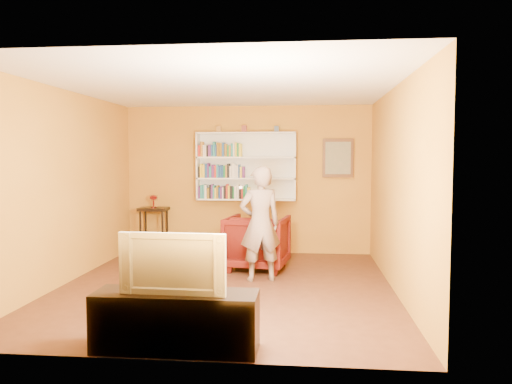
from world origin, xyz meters
TOP-DOWN VIEW (x-y plane):
  - room_shell at (0.00, 0.00)m, footprint 5.30×5.80m
  - bookshelf at (0.00, 2.41)m, footprint 1.80×0.29m
  - books_row_lower at (-0.40, 2.31)m, footprint 0.93×0.19m
  - books_row_middle at (-0.45, 2.31)m, footprint 0.84×0.19m
  - books_row_upper at (-0.46, 2.31)m, footprint 0.78×0.19m
  - ornament_left at (-0.50, 2.35)m, footprint 0.08×0.08m
  - ornament_centre at (-0.03, 2.35)m, footprint 0.09×0.09m
  - ornament_right at (0.55, 2.35)m, footprint 0.08×0.08m
  - framed_painting at (1.65, 2.46)m, footprint 0.55×0.05m
  - console_table at (-1.70, 2.25)m, footprint 0.51×0.39m
  - ruby_lustre at (-1.70, 2.25)m, footprint 0.14×0.14m
  - armchair at (0.33, 1.11)m, footprint 1.04×1.06m
  - person at (0.44, 0.39)m, footprint 0.69×0.57m
  - game_remote at (0.20, 0.16)m, footprint 0.04×0.15m
  - tv_cabinet at (-0.09, -2.25)m, footprint 1.50×0.45m
  - television at (-0.09, -2.25)m, footprint 0.98×0.16m

SIDE VIEW (x-z plane):
  - tv_cabinet at x=-0.09m, z-range 0.00..0.54m
  - armchair at x=0.33m, z-range 0.00..0.86m
  - console_table at x=-1.70m, z-range 0.28..1.12m
  - television at x=-0.09m, z-range 0.54..1.10m
  - person at x=0.44m, z-range 0.00..1.64m
  - ruby_lustre at x=-1.70m, z-range 0.89..1.12m
  - room_shell at x=0.00m, z-range -0.42..2.46m
  - books_row_lower at x=-0.40m, z-range 1.00..1.26m
  - game_remote at x=0.20m, z-range 1.34..1.37m
  - books_row_middle at x=-0.45m, z-range 1.38..1.64m
  - bookshelf at x=0.00m, z-range 0.98..2.21m
  - framed_painting at x=1.65m, z-range 1.40..2.10m
  - books_row_upper at x=-0.46m, z-range 1.76..2.02m
  - ornament_right at x=0.55m, z-range 2.21..2.32m
  - ornament_left at x=-0.50m, z-range 2.21..2.33m
  - ornament_centre at x=-0.03m, z-range 2.21..2.34m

